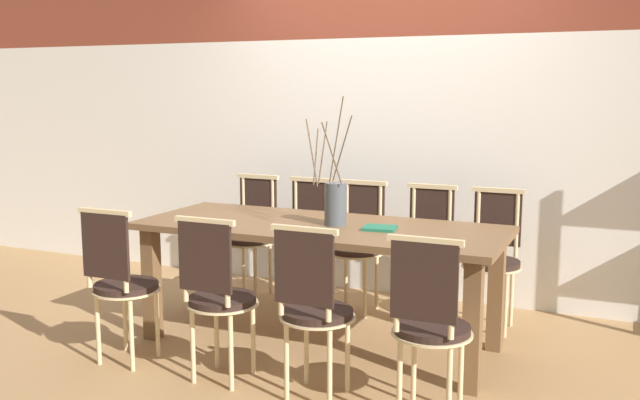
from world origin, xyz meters
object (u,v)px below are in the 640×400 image
Objects in this scene: dining_table at (320,242)px; chair_near_center at (314,305)px; chair_far_center at (358,241)px; book_stack at (380,228)px; vase_centerpiece at (335,202)px.

chair_near_center is (0.30, -0.75, -0.15)m from dining_table.
chair_far_center reaches higher than dining_table.
book_stack is at bearing -0.69° from dining_table.
chair_near_center is at bearing -96.55° from book_stack.
chair_far_center reaches higher than book_stack.
chair_far_center is at bearing 92.83° from dining_table.
dining_table is at bearing -168.01° from vase_centerpiece.
book_stack is at bearing 119.09° from chair_far_center.
dining_table is 0.26m from vase_centerpiece.
dining_table is at bearing 179.31° from book_stack.
dining_table is 2.89× the size of vase_centerpiece.
dining_table is 0.40m from book_stack.
chair_far_center is 4.39× the size of book_stack.
chair_near_center is 1.20× the size of vase_centerpiece.
book_stack is (0.29, -0.02, -0.13)m from vase_centerpiece.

